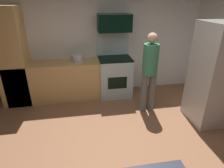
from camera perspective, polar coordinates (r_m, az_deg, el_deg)
The scene contains 9 objects.
ground_plane at distance 3.20m, azimuth 1.25°, elevation -19.82°, with size 5.20×4.80×0.02m, color #8D5D41.
wall_back at distance 4.70m, azimuth -4.10°, elevation 13.04°, with size 5.20×0.12×2.60m, color silver.
lower_cabinet_run at distance 4.61m, azimuth -14.51°, elevation 0.97°, with size 2.40×0.60×0.90m, color tan.
cabinet_column at distance 4.62m, azimuth -27.79°, elevation 6.89°, with size 0.60×0.60×2.10m, color tan.
oven_range at distance 4.63m, azimuth 0.84°, elevation 2.76°, with size 0.76×0.65×1.53m.
microwave at distance 4.41m, azimuth 0.73°, elevation 17.87°, with size 0.74×0.38×0.38m, color black.
refrigerator at distance 3.99m, azimuth 29.56°, elevation 2.36°, with size 0.86×0.76×1.88m.
person_cook at distance 3.84m, azimuth 11.24°, elevation 4.18°, with size 0.31×0.30×1.65m.
stock_pot at distance 4.41m, azimuth -10.35°, elevation 7.72°, with size 0.27×0.27×0.17m, color #BDB8BC.
Camera 1 is at (-0.45, -2.25, 2.23)m, focal length 30.43 mm.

